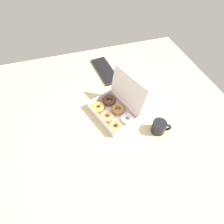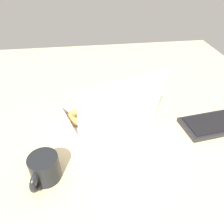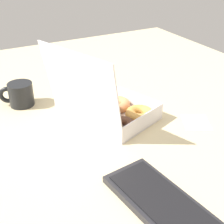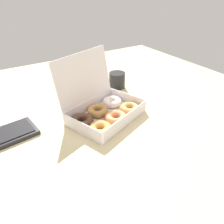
% 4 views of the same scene
% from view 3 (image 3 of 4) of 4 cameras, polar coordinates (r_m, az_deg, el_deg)
% --- Properties ---
extents(ground_plane, '(1.80, 1.80, 0.02)m').
position_cam_3_polar(ground_plane, '(1.16, -2.54, -0.28)').
color(ground_plane, beige).
extents(donut_box, '(0.39, 0.36, 0.28)m').
position_cam_3_polar(donut_box, '(1.11, -1.12, 0.82)').
color(donut_box, white).
rests_on(donut_box, ground_plane).
extents(keyboard, '(0.39, 0.18, 0.02)m').
position_cam_3_polar(keyboard, '(0.77, 11.04, -17.69)').
color(keyboard, '#232326').
rests_on(keyboard, ground_plane).
extents(coffee_mug, '(0.09, 0.13, 0.09)m').
position_cam_3_polar(coffee_mug, '(1.23, -16.49, 3.17)').
color(coffee_mug, black).
rests_on(coffee_mug, ground_plane).
extents(paper_napkin, '(0.13, 0.13, 0.00)m').
position_cam_3_polar(paper_napkin, '(1.12, 15.15, -1.83)').
color(paper_napkin, white).
rests_on(paper_napkin, ground_plane).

